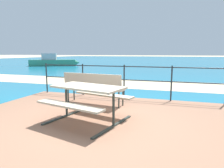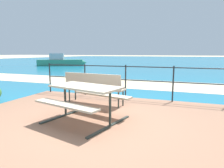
% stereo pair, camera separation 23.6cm
% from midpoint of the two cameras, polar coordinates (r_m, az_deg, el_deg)
% --- Properties ---
extents(ground_plane, '(240.00, 240.00, 0.00)m').
position_cam_midpoint_polar(ground_plane, '(4.30, -6.51, -11.78)').
color(ground_plane, beige).
extents(patio_paving, '(6.40, 5.20, 0.06)m').
position_cam_midpoint_polar(patio_paving, '(4.29, -6.51, -11.40)').
color(patio_paving, '#996B51').
rests_on(patio_paving, ground).
extents(sea_water, '(90.00, 90.00, 0.01)m').
position_cam_midpoint_polar(sea_water, '(43.72, 15.58, 6.64)').
color(sea_water, teal).
rests_on(sea_water, ground).
extents(beach_strip, '(54.01, 3.17, 0.01)m').
position_cam_midpoint_polar(beach_strip, '(9.78, 7.64, -0.02)').
color(beach_strip, beige).
rests_on(beach_strip, ground).
extents(picnic_table, '(1.81, 1.75, 0.77)m').
position_cam_midpoint_polar(picnic_table, '(4.24, -8.54, -2.95)').
color(picnic_table, '#BCAD93').
rests_on(picnic_table, patio_paving).
extents(park_bench, '(1.82, 0.60, 0.90)m').
position_cam_midpoint_polar(park_bench, '(5.60, -6.68, -0.38)').
color(park_bench, '#BCAD93').
rests_on(park_bench, patio_paving).
extents(railing_fence, '(5.94, 0.04, 1.08)m').
position_cam_midpoint_polar(railing_fence, '(6.40, 2.46, 2.03)').
color(railing_fence, '#1E2328').
rests_on(railing_fence, patio_paving).
extents(boat_near, '(5.48, 3.48, 1.46)m').
position_cam_midpoint_polar(boat_near, '(24.29, -16.86, 6.19)').
color(boat_near, '#338466').
rests_on(boat_near, sea_water).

